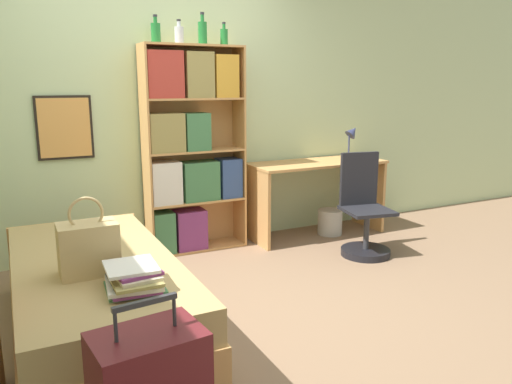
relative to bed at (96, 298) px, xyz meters
The scene contains 14 objects.
ground_plane 0.83m from the bed, ahead, with size 14.00×14.00×0.00m, color #84664C.
wall_back 1.98m from the bed, 61.80° to the left, with size 10.00×0.09×2.60m.
bed is the anchor object (origin of this frame).
handbag 0.47m from the bed, 102.53° to the right, with size 0.31×0.20×0.43m.
book_stack_on_bed 0.65m from the bed, 78.78° to the right, with size 0.31×0.35×0.13m.
bookcase 1.80m from the bed, 50.53° to the left, with size 0.90×0.28×1.84m.
bottle_green 2.28m from the bed, 58.50° to the left, with size 0.08×0.08×0.23m.
bottle_brown 2.31m from the bed, 51.77° to the left, with size 0.08×0.08×0.20m.
bottle_clear 2.43m from the bed, 46.43° to the left, with size 0.08×0.08×0.27m.
bottle_blue 2.52m from the bed, 42.05° to the left, with size 0.07×0.07×0.20m.
desk 2.63m from the bed, 26.28° to the left, with size 1.37×0.54×0.75m.
desk_lamp 3.10m from the bed, 23.02° to the left, with size 0.19×0.14×0.36m.
desk_chair 2.45m from the bed, 11.14° to the left, with size 0.47×0.47×0.91m.
waste_bin 2.72m from the bed, 23.95° to the left, with size 0.25×0.25×0.25m.
Camera 1 is at (-1.19, -2.93, 1.51)m, focal length 35.00 mm.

